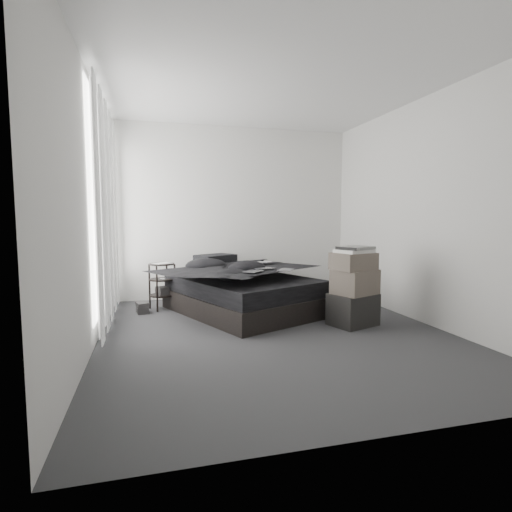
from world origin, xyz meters
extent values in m
cube|color=#353537|center=(0.00, 0.00, 0.00)|extent=(3.60, 4.20, 0.01)
cube|color=white|center=(0.00, 0.00, 2.60)|extent=(3.60, 4.20, 0.01)
cube|color=silver|center=(0.00, 2.10, 1.30)|extent=(3.60, 0.01, 2.60)
cube|color=silver|center=(0.00, -2.10, 1.30)|extent=(3.60, 0.01, 2.60)
cube|color=silver|center=(-1.80, 0.00, 1.30)|extent=(0.01, 4.20, 2.60)
cube|color=silver|center=(1.80, 0.00, 1.30)|extent=(0.01, 4.20, 2.60)
cube|color=white|center=(-1.78, 0.90, 1.35)|extent=(0.02, 2.00, 2.30)
cube|color=white|center=(-1.73, 0.90, 1.28)|extent=(0.06, 2.12, 2.48)
cube|color=black|center=(-0.11, 1.02, 0.13)|extent=(2.04, 2.27, 0.25)
cube|color=black|center=(-0.11, 1.02, 0.35)|extent=(1.96, 2.20, 0.20)
imported|color=black|center=(-0.09, 0.98, 0.56)|extent=(1.89, 2.01, 0.22)
cube|color=black|center=(-0.44, 1.67, 0.52)|extent=(0.67, 0.57, 0.13)
cube|color=black|center=(-0.37, 1.68, 0.64)|extent=(0.64, 0.57, 0.12)
imported|color=silver|center=(0.19, 1.20, 0.68)|extent=(0.32, 0.22, 0.02)
cube|color=black|center=(-0.12, 0.47, 0.67)|extent=(0.27, 0.28, 0.01)
cube|color=black|center=(0.08, 0.71, 0.68)|extent=(0.26, 0.20, 0.01)
cube|color=black|center=(0.29, 0.50, 0.68)|extent=(0.25, 0.28, 0.01)
cylinder|color=black|center=(-1.13, 1.46, 0.30)|extent=(0.43, 0.43, 0.61)
cube|color=white|center=(-1.12, 1.45, 0.62)|extent=(0.29, 0.27, 0.01)
cube|color=black|center=(-1.38, 1.29, 0.07)|extent=(0.18, 0.23, 0.14)
cube|color=black|center=(0.95, 0.08, 0.18)|extent=(0.59, 0.52, 0.36)
cube|color=#5B5148|center=(0.97, 0.07, 0.50)|extent=(0.56, 0.51, 0.28)
cube|color=#5B5148|center=(0.94, 0.07, 0.73)|extent=(0.52, 0.46, 0.19)
cube|color=silver|center=(0.95, 0.08, 0.85)|extent=(0.45, 0.40, 0.04)
cube|color=silver|center=(0.97, 0.07, 0.89)|extent=(0.45, 0.41, 0.03)
camera|label=1|loc=(-1.26, -3.97, 1.22)|focal=28.00mm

